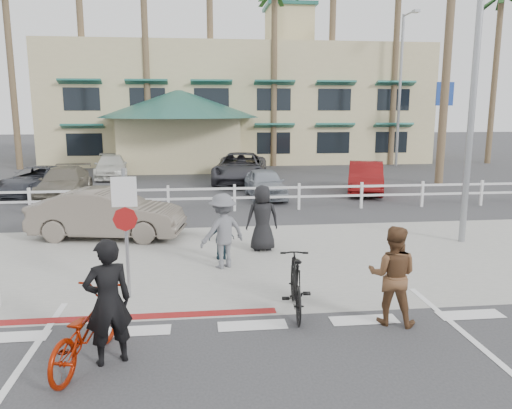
{
  "coord_description": "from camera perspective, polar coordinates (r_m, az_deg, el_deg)",
  "views": [
    {
      "loc": [
        -0.85,
        -7.45,
        3.71
      ],
      "look_at": [
        0.45,
        3.97,
        1.5
      ],
      "focal_mm": 35.0,
      "sensor_mm": 36.0,
      "label": 1
    }
  ],
  "objects": [
    {
      "name": "ground",
      "position": [
        8.37,
        0.03,
        -15.43
      ],
      "size": [
        140.0,
        140.0,
        0.0
      ],
      "primitive_type": "plane",
      "color": "#333335"
    },
    {
      "name": "sidewalk_plaza",
      "position": [
        12.54,
        -2.32,
        -6.3
      ],
      "size": [
        22.0,
        7.0,
        0.01
      ],
      "primitive_type": "cube",
      "color": "gray",
      "rests_on": "ground"
    },
    {
      "name": "cross_street",
      "position": [
        16.4,
        -3.35,
        -2.2
      ],
      "size": [
        40.0,
        5.0,
        0.01
      ],
      "primitive_type": "cube",
      "color": "#333335",
      "rests_on": "ground"
    },
    {
      "name": "parking_lot",
      "position": [
        25.74,
        -4.53,
        2.57
      ],
      "size": [
        50.0,
        16.0,
        0.01
      ],
      "primitive_type": "cube",
      "color": "#333335",
      "rests_on": "ground"
    },
    {
      "name": "curb_red",
      "position": [
        9.65,
        -19.26,
        -12.3
      ],
      "size": [
        7.0,
        0.25,
        0.02
      ],
      "primitive_type": "cube",
      "color": "maroon",
      "rests_on": "ground"
    },
    {
      "name": "rail_fence",
      "position": [
        18.29,
        -2.15,
        0.77
      ],
      "size": [
        29.4,
        0.16,
        1.0
      ],
      "primitive_type": null,
      "color": "silver",
      "rests_on": "ground"
    },
    {
      "name": "building",
      "position": [
        38.61,
        -2.31,
        13.76
      ],
      "size": [
        28.0,
        16.0,
        11.3
      ],
      "primitive_type": null,
      "color": "beige",
      "rests_on": "ground"
    },
    {
      "name": "sign_post",
      "position": [
        10.02,
        -14.64,
        -2.52
      ],
      "size": [
        0.5,
        0.1,
        2.9
      ],
      "primitive_type": null,
      "color": "gray",
      "rests_on": "ground"
    },
    {
      "name": "streetlight_0",
      "position": [
        14.92,
        23.7,
        13.03
      ],
      "size": [
        0.6,
        2.0,
        9.0
      ],
      "primitive_type": null,
      "color": "gray",
      "rests_on": "ground"
    },
    {
      "name": "streetlight_1",
      "position": [
        33.99,
        16.1,
        12.22
      ],
      "size": [
        0.6,
        2.0,
        9.5
      ],
      "primitive_type": null,
      "color": "gray",
      "rests_on": "ground"
    },
    {
      "name": "info_sign",
      "position": [
        33.0,
        20.5,
        8.63
      ],
      "size": [
        1.2,
        0.16,
        5.6
      ],
      "primitive_type": null,
      "color": "navy",
      "rests_on": "ground"
    },
    {
      "name": "palm_1",
      "position": [
        34.43,
        -26.25,
        14.45
      ],
      "size": [
        4.0,
        4.0,
        13.0
      ],
      "primitive_type": null,
      "color": "#143514",
      "rests_on": "ground"
    },
    {
      "name": "palm_2",
      "position": [
        34.48,
        -19.33,
        17.45
      ],
      "size": [
        4.0,
        4.0,
        16.0
      ],
      "primitive_type": null,
      "color": "#143514",
      "rests_on": "ground"
    },
    {
      "name": "palm_3",
      "position": [
        32.77,
        -12.49,
        16.4
      ],
      "size": [
        4.0,
        4.0,
        14.0
      ],
      "primitive_type": null,
      "color": "#143514",
      "rests_on": "ground"
    },
    {
      "name": "palm_4",
      "position": [
        33.68,
        -5.24,
        17.3
      ],
      "size": [
        4.0,
        4.0,
        15.0
      ],
      "primitive_type": null,
      "color": "#143514",
      "rests_on": "ground"
    },
    {
      "name": "palm_5",
      "position": [
        32.93,
        2.08,
        15.74
      ],
      "size": [
        4.0,
        4.0,
        13.0
      ],
      "primitive_type": null,
      "color": "#143514",
      "rests_on": "ground"
    },
    {
      "name": "palm_6",
      "position": [
        34.94,
        8.71,
        18.65
      ],
      "size": [
        4.0,
        4.0,
        17.0
      ],
      "primitive_type": null,
      "color": "#143514",
      "rests_on": "ground"
    },
    {
      "name": "palm_7",
      "position": [
        35.06,
        15.66,
        15.88
      ],
      "size": [
        4.0,
        4.0,
        14.0
      ],
      "primitive_type": null,
      "color": "#143514",
      "rests_on": "ground"
    },
    {
      "name": "palm_8",
      "position": [
        37.65,
        20.98,
        15.97
      ],
      "size": [
        4.0,
        4.0,
        15.0
      ],
      "primitive_type": null,
      "color": "#143514",
      "rests_on": "ground"
    },
    {
      "name": "palm_9",
      "position": [
        38.15,
        25.71,
        14.04
      ],
      "size": [
        4.0,
        4.0,
        13.0
      ],
      "primitive_type": null,
      "color": "#143514",
      "rests_on": "ground"
    },
    {
      "name": "palm_11",
      "position": [
        26.48,
        21.16,
        17.32
      ],
      "size": [
        4.0,
        4.0,
        14.0
      ],
      "primitive_type": null,
      "color": "#143514",
      "rests_on": "ground"
    },
    {
      "name": "bike_red",
      "position": [
        7.93,
        -18.94,
        -13.36
      ],
      "size": [
        1.21,
        2.14,
        1.07
      ],
      "primitive_type": "imported",
      "rotation": [
        0.0,
        0.0,
        2.88
      ],
      "color": "#791502",
      "rests_on": "ground"
    },
    {
      "name": "rider_red",
      "position": [
        7.69,
        -16.56,
        -10.64
      ],
      "size": [
        0.82,
        0.69,
        1.9
      ],
      "primitive_type": "imported",
      "rotation": [
        0.0,
        0.0,
        3.55
      ],
      "color": "black",
      "rests_on": "ground"
    },
    {
      "name": "bike_black",
      "position": [
        9.26,
        4.56,
        -9.04
      ],
      "size": [
        0.72,
        1.91,
        1.12
      ],
      "primitive_type": "imported",
      "rotation": [
        0.0,
        0.0,
        3.04
      ],
      "color": "black",
      "rests_on": "ground"
    },
    {
      "name": "rider_black",
      "position": [
        9.03,
        15.34,
        -7.81
      ],
      "size": [
        1.05,
        0.95,
        1.75
      ],
      "primitive_type": "imported",
      "rotation": [
        0.0,
        0.0,
        2.72
      ],
      "color": "brown",
      "rests_on": "ground"
    },
    {
      "name": "pedestrian_a",
      "position": [
        11.73,
        -3.83,
        -3.05
      ],
      "size": [
        1.33,
        1.14,
        1.78
      ],
      "primitive_type": "imported",
      "rotation": [
        0.0,
        0.0,
        3.66
      ],
      "color": "slate",
      "rests_on": "ground"
    },
    {
      "name": "pedestrian_child",
      "position": [
        12.44,
        -3.96,
        -3.92
      ],
      "size": [
        0.65,
        0.3,
        1.08
      ],
      "primitive_type": "imported",
      "rotation": [
        0.0,
        0.0,
        3.2
      ],
      "color": "#162A34",
      "rests_on": "ground"
    },
    {
      "name": "pedestrian_b",
      "position": [
        13.13,
        0.74,
        -1.57
      ],
      "size": [
        0.9,
        0.62,
        1.76
      ],
      "primitive_type": "imported",
      "rotation": [
        0.0,
        0.0,
        3.21
      ],
      "color": "black",
      "rests_on": "ground"
    },
    {
      "name": "car_white_sedan",
      "position": [
        15.08,
        -16.6,
        -1.03
      ],
      "size": [
        4.54,
        2.23,
        1.43
      ],
      "primitive_type": "imported",
      "rotation": [
        0.0,
        0.0,
        1.4
      ],
      "color": "#6A6156",
      "rests_on": "ground"
    },
    {
      "name": "lot_car_0",
      "position": [
        23.8,
        -23.67,
        2.5
      ],
      "size": [
        3.04,
        4.81,
        1.24
      ],
      "primitive_type": "imported",
      "rotation": [
        0.0,
        0.0,
        -0.24
      ],
      "color": "#2F323A",
      "rests_on": "ground"
    },
    {
      "name": "lot_car_1",
      "position": [
        22.48,
        -21.05,
        2.31
      ],
      "size": [
        2.0,
        4.51,
        1.29
      ],
      "primitive_type": "imported",
      "rotation": [
        0.0,
        0.0,
        0.05
      ],
      "color": "#645D4F",
      "rests_on": "ground"
    },
    {
      "name": "lot_car_2",
      "position": [
        21.02,
        1.05,
        2.42
      ],
      "size": [
        1.63,
        3.69,
        1.24
      ],
      "primitive_type": "imported",
      "rotation": [
        0.0,
        0.0,
        0.05
      ],
      "color": "gray",
      "rests_on": "ground"
    },
    {
      "name": "lot_car_3",
      "position": [
        22.81,
        12.42,
        3.03
      ],
      "size": [
        2.69,
        4.44,
        1.38
      ],
      "primitive_type": "imported",
      "rotation": [
        0.0,
        0.0,
        -0.32
      ],
      "color": "maroon",
      "rests_on": "ground"
    },
    {
      "name": "lot_car_4",
      "position": [
        28.37,
        -16.2,
        4.18
      ],
      "size": [
        2.21,
        4.37,
        1.22
      ],
      "primitive_type": "imported",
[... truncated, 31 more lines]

